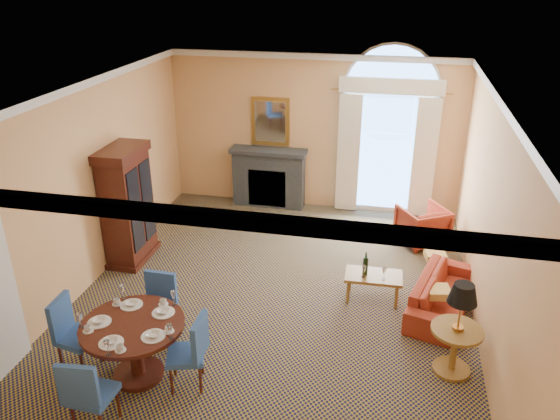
% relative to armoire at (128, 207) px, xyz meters
% --- Properties ---
extents(ground, '(7.50, 7.50, 0.00)m').
position_rel_armoire_xyz_m(ground, '(2.72, -0.76, -0.98)').
color(ground, '#12143A').
rests_on(ground, ground).
extents(room_envelope, '(6.04, 7.52, 3.45)m').
position_rel_armoire_xyz_m(room_envelope, '(2.69, -0.09, 1.53)').
color(room_envelope, tan).
rests_on(room_envelope, ground).
extents(armoire, '(0.59, 1.04, 2.04)m').
position_rel_armoire_xyz_m(armoire, '(0.00, 0.00, 0.00)').
color(armoire, '#34130B').
rests_on(armoire, ground).
extents(dining_table, '(1.27, 1.27, 1.00)m').
position_rel_armoire_xyz_m(dining_table, '(1.44, -2.81, -0.39)').
color(dining_table, '#34130B').
rests_on(dining_table, ground).
extents(dining_chair_north, '(0.52, 0.52, 0.99)m').
position_rel_armoire_xyz_m(dining_chair_north, '(1.42, -2.02, -0.42)').
color(dining_chair_north, '#23488A').
rests_on(dining_chair_north, ground).
extents(dining_chair_south, '(0.48, 0.49, 0.99)m').
position_rel_armoire_xyz_m(dining_chair_south, '(1.34, -3.76, -0.42)').
color(dining_chair_south, '#23488A').
rests_on(dining_chair_south, ground).
extents(dining_chair_east, '(0.55, 0.55, 0.99)m').
position_rel_armoire_xyz_m(dining_chair_east, '(2.20, -2.82, -0.42)').
color(dining_chair_east, '#23488A').
rests_on(dining_chair_east, ground).
extents(dining_chair_west, '(0.52, 0.52, 0.99)m').
position_rel_armoire_xyz_m(dining_chair_west, '(0.55, -2.79, -0.42)').
color(dining_chair_west, '#23488A').
rests_on(dining_chair_west, ground).
extents(sofa, '(1.19, 1.97, 0.54)m').
position_rel_armoire_xyz_m(sofa, '(5.27, -0.49, -0.72)').
color(sofa, maroon).
rests_on(sofa, ground).
extents(armchair, '(1.08, 1.09, 0.73)m').
position_rel_armoire_xyz_m(armchair, '(5.00, 1.65, -0.62)').
color(armchair, maroon).
rests_on(armchair, ground).
extents(coffee_table, '(0.87, 0.50, 0.82)m').
position_rel_armoire_xyz_m(coffee_table, '(4.21, -0.45, -0.57)').
color(coffee_table, olive).
rests_on(coffee_table, ground).
extents(side_table, '(0.65, 0.65, 1.26)m').
position_rel_armoire_xyz_m(side_table, '(5.32, -1.88, -0.19)').
color(side_table, olive).
rests_on(side_table, ground).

